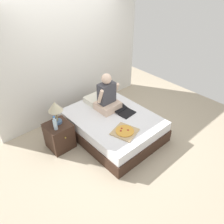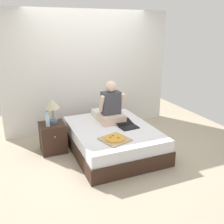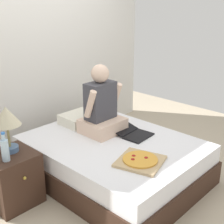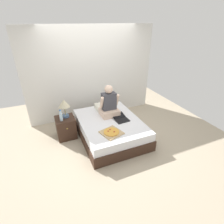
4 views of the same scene
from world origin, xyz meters
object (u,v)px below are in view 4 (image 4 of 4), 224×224
Objects in this scene: water_bottle at (61,116)px; laptop at (121,119)px; person_seated at (109,104)px; nightstand_left at (66,127)px; lamp_on_left_nightstand at (64,105)px; pizza_box at (112,132)px; bed at (110,128)px.

water_bottle is 1.40m from laptop.
person_seated is (1.17, -0.04, 0.10)m from water_bottle.
lamp_on_left_nightstand is (0.04, 0.05, 0.59)m from nightstand_left.
lamp_on_left_nightstand is at bearing 51.38° from nightstand_left.
person_seated reaches higher than pizza_box.
lamp_on_left_nightstand reaches higher than nightstand_left.
bed is at bearing 165.74° from laptop.
bed is at bearing -108.85° from person_seated.
person_seated is 1.57× the size of pizza_box.
nightstand_left is at bearing 172.93° from person_seated.
person_seated is 0.46m from laptop.
water_bottle is 0.35× the size of person_seated.
bed is at bearing -16.08° from water_bottle.
person_seated is (1.09, -0.13, 0.48)m from nightstand_left.
lamp_on_left_nightstand is 0.58× the size of person_seated.
water_bottle is 1.17m from person_seated.
laptop is (1.34, -0.38, -0.16)m from water_bottle.
bed is 0.59m from pizza_box.
bed is 4.25× the size of laptop.
lamp_on_left_nightstand is 0.28m from water_bottle.
nightstand_left is at bearing 159.64° from laptop.
person_seated is 1.79× the size of laptop.
nightstand_left is 1.20× the size of laptop.
bed is 4.12× the size of lamp_on_left_nightstand.
laptop is (1.22, -0.52, -0.38)m from lamp_on_left_nightstand.
pizza_box is (0.90, -0.82, -0.17)m from water_bottle.
person_seated is (1.05, -0.18, -0.11)m from lamp_on_left_nightstand.
bed is 0.59m from person_seated.
laptop is (0.17, -0.33, -0.27)m from person_seated.
pizza_box reaches higher than bed.
nightstand_left is 1.24m from pizza_box.
lamp_on_left_nightstand reaches higher than bed.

